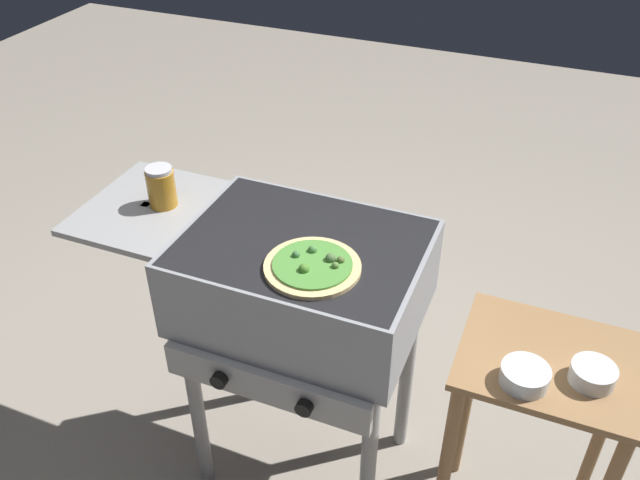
% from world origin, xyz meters
% --- Properties ---
extents(ground_plane, '(8.00, 8.00, 0.00)m').
position_xyz_m(ground_plane, '(0.00, 0.00, 0.00)').
color(ground_plane, gray).
extents(grill, '(0.96, 0.53, 0.90)m').
position_xyz_m(grill, '(-0.01, -0.00, 0.76)').
color(grill, gray).
rests_on(grill, ground_plane).
extents(pizza_veggie, '(0.24, 0.24, 0.04)m').
position_xyz_m(pizza_veggie, '(0.07, -0.09, 0.91)').
color(pizza_veggie, '#E0C17F').
rests_on(pizza_veggie, grill).
extents(sauce_jar, '(0.08, 0.08, 0.12)m').
position_xyz_m(sauce_jar, '(-0.43, 0.02, 0.96)').
color(sauce_jar, '#B77A1E').
rests_on(sauce_jar, grill).
extents(prep_table, '(0.44, 0.36, 0.73)m').
position_xyz_m(prep_table, '(0.66, 0.00, 0.52)').
color(prep_table, olive).
rests_on(prep_table, ground_plane).
extents(topping_bowl_near, '(0.12, 0.12, 0.04)m').
position_xyz_m(topping_bowl_near, '(0.61, -0.11, 0.75)').
color(topping_bowl_near, silver).
rests_on(topping_bowl_near, prep_table).
extents(topping_bowl_far, '(0.11, 0.11, 0.04)m').
position_xyz_m(topping_bowl_far, '(0.75, -0.04, 0.75)').
color(topping_bowl_far, silver).
rests_on(topping_bowl_far, prep_table).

